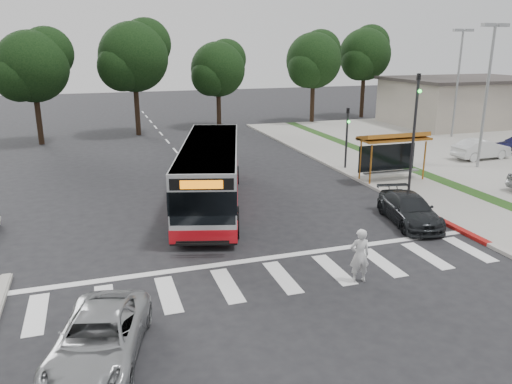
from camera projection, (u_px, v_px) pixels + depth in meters
name	position (u px, v px, depth m)	size (l,w,h in m)	color
ground	(242.00, 229.00, 22.07)	(140.00, 140.00, 0.00)	black
sidewalk_east	(368.00, 169.00, 32.63)	(4.00, 40.00, 0.12)	gray
curb_east	(340.00, 171.00, 32.03)	(0.30, 40.00, 0.15)	#9E9991
curb_east_red	(442.00, 221.00, 22.91)	(0.32, 6.00, 0.15)	maroon
parking_lot	(493.00, 151.00, 38.04)	(18.00, 36.00, 0.10)	gray
commercial_building	(463.00, 103.00, 50.45)	(14.00, 10.00, 4.40)	#A79D8C
building_roof_cap	(466.00, 79.00, 49.78)	(14.60, 10.60, 0.30)	#383330
crosswalk_ladder	(282.00, 277.00, 17.51)	(18.00, 2.60, 0.01)	silver
bus_shelter	(393.00, 142.00, 29.28)	(4.20, 1.60, 2.86)	#9C5B1A
traffic_signal_ne_tall	(415.00, 126.00, 25.20)	(0.18, 0.37, 6.50)	black
traffic_signal_ne_short	(347.00, 132.00, 31.97)	(0.18, 0.37, 4.00)	black
lot_light_front	(489.00, 77.00, 31.24)	(1.90, 0.35, 9.01)	gray
lot_light_mid	(459.00, 69.00, 42.14)	(1.90, 0.35, 9.01)	gray
tree_ne_a	(314.00, 60.00, 50.63)	(6.16, 5.74, 9.30)	black
tree_ne_b	(365.00, 54.00, 54.39)	(6.16, 5.74, 10.02)	black
tree_north_a	(134.00, 56.00, 43.29)	(6.60, 6.15, 10.17)	black
tree_north_b	(219.00, 68.00, 47.84)	(5.72, 5.33, 8.43)	black
tree_north_c	(33.00, 65.00, 39.25)	(6.16, 5.74, 9.30)	black
transit_bus	(211.00, 175.00, 25.06)	(2.65, 12.22, 3.16)	#B0B2B5
pedestrian	(360.00, 255.00, 16.96)	(0.70, 0.46, 1.92)	silver
dark_sedan	(409.00, 209.00, 22.69)	(1.83, 4.50, 1.31)	black
silver_suv_south	(99.00, 339.00, 12.73)	(2.11, 4.58, 1.27)	#9B9EA0
parked_car_1	(481.00, 149.00, 35.09)	(1.48, 4.24, 1.40)	silver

